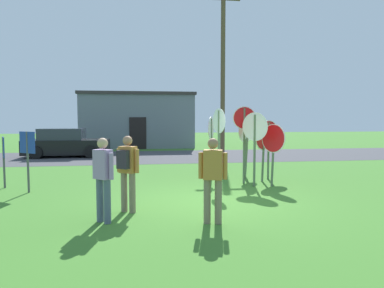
{
  "coord_description": "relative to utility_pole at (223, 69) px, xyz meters",
  "views": [
    {
      "loc": [
        -1.77,
        -8.8,
        2.09
      ],
      "look_at": [
        -0.2,
        1.75,
        1.3
      ],
      "focal_mm": 33.64,
      "sensor_mm": 36.0,
      "label": 1
    }
  ],
  "objects": [
    {
      "name": "ground_plane",
      "position": [
        -2.71,
        -10.11,
        -4.64
      ],
      "size": [
        80.0,
        80.0,
        0.0
      ],
      "primitive_type": "plane",
      "color": "#3D7528"
    },
    {
      "name": "street_asphalt",
      "position": [
        -2.71,
        0.29,
        -4.63
      ],
      "size": [
        60.0,
        6.4,
        0.01
      ],
      "primitive_type": "cube",
      "color": "#424247",
      "rests_on": "ground"
    },
    {
      "name": "building_background",
      "position": [
        -4.53,
        7.6,
        -2.73
      ],
      "size": [
        7.81,
        5.47,
        3.8
      ],
      "color": "slate",
      "rests_on": "ground"
    },
    {
      "name": "utility_pole",
      "position": [
        0.0,
        0.0,
        0.0
      ],
      "size": [
        1.8,
        0.24,
        8.9
      ],
      "color": "brown",
      "rests_on": "ground"
    },
    {
      "name": "parked_car_on_street",
      "position": [
        -8.31,
        0.93,
        -3.95
      ],
      "size": [
        4.34,
        2.09,
        1.51
      ],
      "color": "black",
      "rests_on": "ground"
    },
    {
      "name": "stop_sign_low_front",
      "position": [
        -1.02,
        -8.52,
        -3.09
      ],
      "size": [
        0.58,
        0.65,
        2.24
      ],
      "color": "#51664C",
      "rests_on": "ground"
    },
    {
      "name": "stop_sign_center_cluster",
      "position": [
        -1.18,
        -7.96,
        -2.98
      ],
      "size": [
        0.73,
        0.11,
        2.44
      ],
      "color": "#51664C",
      "rests_on": "ground"
    },
    {
      "name": "stop_sign_leaning_right",
      "position": [
        -0.87,
        -7.23,
        -3.14
      ],
      "size": [
        0.49,
        0.71,
        2.18
      ],
      "color": "#51664C",
      "rests_on": "ground"
    },
    {
      "name": "stop_sign_tallest",
      "position": [
        -0.48,
        -7.79,
        -3.36
      ],
      "size": [
        0.73,
        0.54,
        1.89
      ],
      "color": "#51664C",
      "rests_on": "ground"
    },
    {
      "name": "stop_sign_nearest",
      "position": [
        -2.11,
        -8.46,
        -3.03
      ],
      "size": [
        0.23,
        0.71,
        2.36
      ],
      "color": "#51664C",
      "rests_on": "ground"
    },
    {
      "name": "stop_sign_rear_left",
      "position": [
        -0.14,
        -7.35,
        -3.27
      ],
      "size": [
        0.76,
        0.27,
        2.0
      ],
      "color": "#51664C",
      "rests_on": "ground"
    },
    {
      "name": "stop_sign_leaning_left",
      "position": [
        -0.74,
        -6.65,
        -3.28
      ],
      "size": [
        0.65,
        0.47,
        1.99
      ],
      "color": "#51664C",
      "rests_on": "ground"
    },
    {
      "name": "stop_sign_far_back",
      "position": [
        -2.1,
        -7.22,
        -3.19
      ],
      "size": [
        0.33,
        0.73,
        2.12
      ],
      "color": "#51664C",
      "rests_on": "ground"
    },
    {
      "name": "stop_sign_rear_right",
      "position": [
        -0.46,
        -8.57,
        -3.35
      ],
      "size": [
        0.49,
        0.79,
        1.9
      ],
      "color": "#51664C",
      "rests_on": "ground"
    },
    {
      "name": "person_near_signs",
      "position": [
        -5.18,
        -11.7,
        -3.69
      ],
      "size": [
        0.43,
        0.42,
        1.69
      ],
      "color": "#4C5670",
      "rests_on": "ground"
    },
    {
      "name": "person_in_blue",
      "position": [
        -3.05,
        -12.08,
        -3.69
      ],
      "size": [
        0.55,
        0.32,
        1.69
      ],
      "color": "#7A6B56",
      "rests_on": "ground"
    },
    {
      "name": "person_in_dark_shirt",
      "position": [
        -4.73,
        -10.99,
        -3.66
      ],
      "size": [
        0.49,
        0.46,
        1.69
      ],
      "color": "#7A6B56",
      "rests_on": "ground"
    },
    {
      "name": "info_panel_leftmost",
      "position": [
        -7.52,
        -8.45,
        -3.46
      ],
      "size": [
        0.5,
        0.37,
        1.7
      ],
      "color": "#4C4C51",
      "rests_on": "ground"
    },
    {
      "name": "info_panel_middle",
      "position": [
        -8.43,
        -7.66,
        -3.6
      ],
      "size": [
        0.24,
        0.57,
        1.51
      ],
      "color": "#4C4C51",
      "rests_on": "ground"
    }
  ]
}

